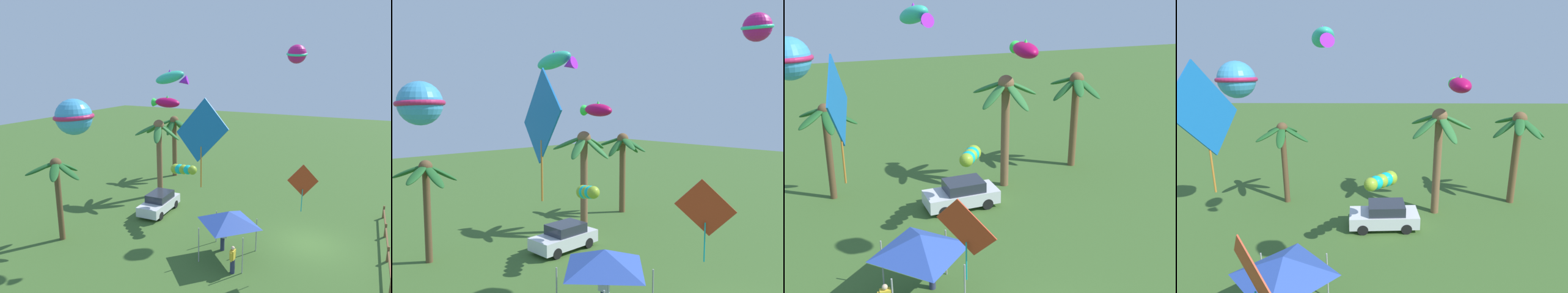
% 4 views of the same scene
% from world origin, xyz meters
% --- Properties ---
extents(palm_tree_0, '(3.25, 3.52, 5.46)m').
position_xyz_m(palm_tree_0, '(-6.42, 14.54, 4.14)').
color(palm_tree_0, brown).
rests_on(palm_tree_0, ground).
extents(palm_tree_1, '(3.86, 3.68, 6.61)m').
position_xyz_m(palm_tree_1, '(3.30, 13.13, 4.86)').
color(palm_tree_1, brown).
rests_on(palm_tree_1, ground).
extents(palm_tree_2, '(3.47, 3.91, 6.16)m').
position_xyz_m(palm_tree_2, '(8.62, 14.60, 4.58)').
color(palm_tree_2, brown).
rests_on(palm_tree_2, ground).
extents(parked_car_0, '(3.98, 1.89, 1.51)m').
position_xyz_m(parked_car_0, '(0.07, 11.17, 0.75)').
color(parked_car_0, silver).
rests_on(parked_car_0, ground).
extents(spectator_1, '(0.31, 0.54, 1.59)m').
position_xyz_m(spectator_1, '(-3.15, 4.68, 0.81)').
color(spectator_1, '#2D3351').
rests_on(spectator_1, ground).
extents(festival_tent, '(2.86, 2.86, 2.85)m').
position_xyz_m(festival_tent, '(-3.66, 4.11, 2.47)').
color(festival_tent, '#9E9EA3').
rests_on(festival_tent, ground).
extents(kite_fish_0, '(1.15, 2.57, 1.07)m').
position_xyz_m(kite_fish_0, '(4.26, 12.92, 7.97)').
color(kite_fish_0, '#B70B51').
extents(kite_tube_1, '(1.64, 2.54, 1.10)m').
position_xyz_m(kite_tube_1, '(-0.12, 9.00, 3.75)').
color(kite_tube_1, '#90B32A').
extents(kite_diamond_2, '(0.82, 3.16, 4.52)m').
position_xyz_m(kite_diamond_2, '(-6.05, 4.77, 7.83)').
color(kite_diamond_2, blue).
extents(kite_diamond_3, '(1.38, 1.41, 2.68)m').
position_xyz_m(kite_diamond_3, '(-3.09, 0.24, 5.06)').
color(kite_diamond_3, red).
extents(kite_fish_5, '(1.44, 2.25, 1.14)m').
position_xyz_m(kite_fish_5, '(-2.61, 8.36, 10.29)').
color(kite_fish_5, '#32BF9B').
extents(kite_ball_6, '(2.61, 2.61, 1.92)m').
position_xyz_m(kite_ball_6, '(-7.67, 11.43, 8.36)').
color(kite_ball_6, '#3F9DD6').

